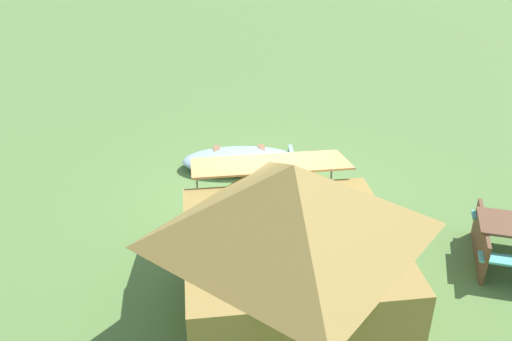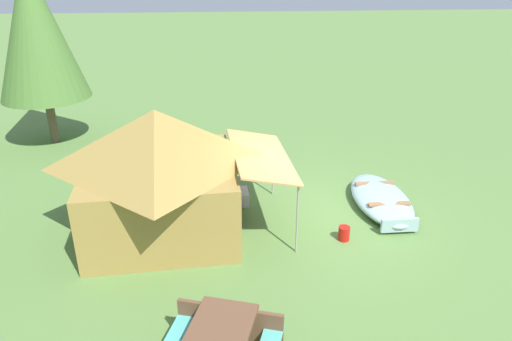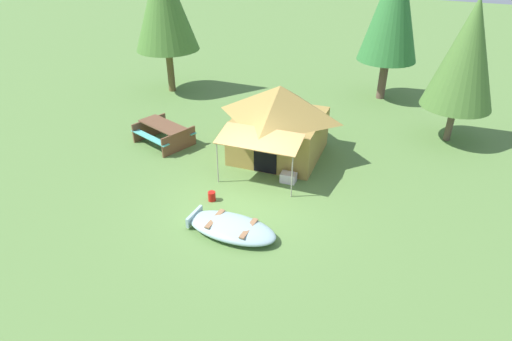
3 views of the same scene
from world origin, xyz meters
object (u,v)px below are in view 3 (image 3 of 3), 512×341
at_px(picnic_table, 164,131).
at_px(beached_rowboat, 231,227).
at_px(fuel_can, 212,196).
at_px(pine_tree_far_center, 394,5).
at_px(pine_tree_back_left, 164,2).
at_px(pine_tree_back_right, 467,54).
at_px(canvas_cabin_tent, 279,120).
at_px(cooler_box, 288,178).

bearing_deg(picnic_table, beached_rowboat, -38.38).
relative_size(fuel_can, pine_tree_far_center, 0.04).
distance_m(fuel_can, pine_tree_back_left, 10.42).
bearing_deg(pine_tree_back_right, fuel_can, -129.87).
bearing_deg(pine_tree_back_left, canvas_cabin_tent, -29.10).
bearing_deg(canvas_cabin_tent, beached_rowboat, -83.43).
bearing_deg(pine_tree_back_right, pine_tree_back_left, 178.83).
xyz_separation_m(picnic_table, fuel_can, (3.40, -2.53, -0.34)).
bearing_deg(fuel_can, canvas_cabin_tent, 78.70).
xyz_separation_m(cooler_box, pine_tree_back_right, (4.28, 5.22, 3.03)).
distance_m(beached_rowboat, cooler_box, 3.05).
relative_size(fuel_can, pine_tree_back_right, 0.06).
distance_m(pine_tree_back_left, pine_tree_far_center, 9.69).
xyz_separation_m(beached_rowboat, canvas_cabin_tent, (-0.53, 4.58, 1.10)).
bearing_deg(pine_tree_back_left, picnic_table, -58.89).
bearing_deg(pine_tree_back_right, cooler_box, -129.34).
height_order(pine_tree_back_left, pine_tree_back_right, pine_tree_back_left).
distance_m(pine_tree_back_left, pine_tree_back_right, 12.27).
xyz_separation_m(beached_rowboat, picnic_table, (-4.62, 3.66, 0.29)).
height_order(canvas_cabin_tent, picnic_table, canvas_cabin_tent).
xyz_separation_m(picnic_table, pine_tree_far_center, (6.27, 7.94, 3.54)).
bearing_deg(canvas_cabin_tent, cooler_box, -58.46).
xyz_separation_m(canvas_cabin_tent, picnic_table, (-4.09, -0.93, -0.81)).
bearing_deg(beached_rowboat, canvas_cabin_tent, 96.57).
distance_m(cooler_box, pine_tree_far_center, 9.49).
xyz_separation_m(canvas_cabin_tent, pine_tree_far_center, (2.18, 7.01, 2.73)).
distance_m(canvas_cabin_tent, picnic_table, 4.27).
bearing_deg(picnic_table, fuel_can, -36.63).
bearing_deg(cooler_box, fuel_can, -131.28).
distance_m(picnic_table, pine_tree_far_center, 10.72).
bearing_deg(cooler_box, pine_tree_back_left, 145.54).
bearing_deg(cooler_box, beached_rowboat, -98.23).
distance_m(picnic_table, pine_tree_back_right, 10.74).
bearing_deg(picnic_table, cooler_box, -7.26).
height_order(picnic_table, fuel_can, picnic_table).
xyz_separation_m(canvas_cabin_tent, cooler_box, (0.96, -1.57, -1.13)).
relative_size(pine_tree_back_right, pine_tree_far_center, 0.80).
distance_m(canvas_cabin_tent, pine_tree_back_right, 6.66).
distance_m(beached_rowboat, pine_tree_far_center, 12.33).
relative_size(cooler_box, pine_tree_far_center, 0.08).
xyz_separation_m(picnic_table, cooler_box, (5.05, -0.64, -0.33)).
relative_size(canvas_cabin_tent, pine_tree_back_right, 0.82).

